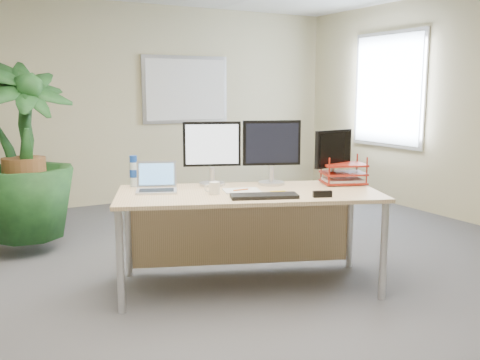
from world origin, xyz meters
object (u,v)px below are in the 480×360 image
monitor_left (212,149)px  laptop (157,184)px  desk (247,209)px  floor_plant (25,176)px  monitor_right (272,148)px

monitor_left → laptop: size_ratio=1.35×
desk → floor_plant: (-1.45, 1.74, 0.14)m
desk → monitor_left: (-0.17, 0.28, 0.47)m
floor_plant → monitor_left: 1.96m
monitor_right → laptop: (-0.94, 0.19, -0.25)m
monitor_left → laptop: (-0.49, -0.01, -0.24)m
floor_plant → laptop: bearing=-61.6°
monitor_left → laptop: monitor_left is taller
floor_plant → monitor_left: size_ratio=2.86×
desk → laptop: 0.74m
monitor_left → monitor_right: monitor_right is taller
monitor_left → laptop: 0.54m
desk → laptop: bearing=157.5°
monitor_right → desk: bearing=-164.2°
monitor_right → laptop: monitor_right is taller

